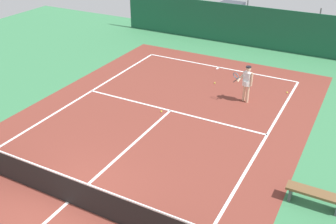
% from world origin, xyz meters
% --- Properties ---
extents(ground_plane, '(36.00, 36.00, 0.00)m').
position_xyz_m(ground_plane, '(0.00, 0.00, 0.00)').
color(ground_plane, '#387A4C').
extents(court_surface, '(11.02, 26.60, 0.01)m').
position_xyz_m(court_surface, '(0.00, 0.00, 0.00)').
color(court_surface, brown).
rests_on(court_surface, ground).
extents(tennis_net, '(10.12, 0.10, 1.10)m').
position_xyz_m(tennis_net, '(0.00, 0.00, 0.51)').
color(tennis_net, black).
rests_on(tennis_net, ground).
extents(back_fence, '(16.30, 0.98, 2.70)m').
position_xyz_m(back_fence, '(-0.00, 16.48, 0.67)').
color(back_fence, '#195138').
rests_on(back_fence, ground).
extents(tennis_player, '(0.85, 0.64, 1.64)m').
position_xyz_m(tennis_player, '(2.48, 8.71, 0.96)').
color(tennis_player, '#D8AD8C').
rests_on(tennis_player, ground).
extents(tennis_ball_near_player, '(0.07, 0.07, 0.07)m').
position_xyz_m(tennis_ball_near_player, '(0.60, 9.85, 0.03)').
color(tennis_ball_near_player, '#CCDB33').
rests_on(tennis_ball_near_player, ground).
extents(tennis_ball_midcourt, '(0.07, 0.07, 0.07)m').
position_xyz_m(tennis_ball_midcourt, '(-0.28, 6.13, 0.03)').
color(tennis_ball_midcourt, '#CCDB33').
rests_on(tennis_ball_midcourt, ground).
extents(tennis_ball_by_sideline, '(0.07, 0.07, 0.07)m').
position_xyz_m(tennis_ball_by_sideline, '(3.91, 10.44, 0.03)').
color(tennis_ball_by_sideline, '#CCDB33').
rests_on(tennis_ball_by_sideline, ground).
extents(parked_car, '(2.18, 4.29, 1.68)m').
position_xyz_m(parked_car, '(-2.13, 19.06, 0.84)').
color(parked_car, maroon).
rests_on(parked_car, ground).
extents(courtside_bench, '(1.60, 0.40, 0.49)m').
position_xyz_m(courtside_bench, '(6.31, 3.24, 0.37)').
color(courtside_bench, brown).
rests_on(courtside_bench, ground).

